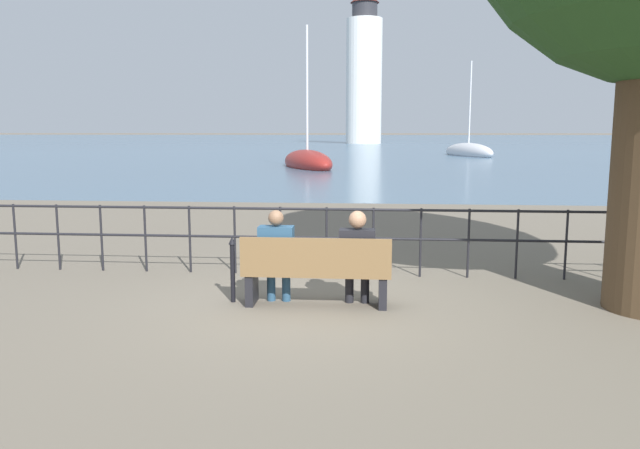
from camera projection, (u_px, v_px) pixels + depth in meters
The scene contains 10 objects.
ground_plane at pixel (317, 305), 7.95m from camera, with size 1000.00×1000.00×0.00m, color #706656.
harbor_water at pixel (371, 139), 166.79m from camera, with size 600.00×300.00×0.01m.
park_bench at pixel (316, 273), 7.82m from camera, with size 1.87×0.45×0.90m.
seated_person_left at pixel (277, 253), 7.91m from camera, with size 0.44×0.35×1.22m.
seated_person_right at pixel (357, 253), 7.82m from camera, with size 0.45×0.35×1.22m.
promenade_railing at pixel (327, 230), 9.50m from camera, with size 12.86×0.04×1.05m.
closed_umbrella at pixel (233, 266), 8.02m from camera, with size 0.09×0.09×0.86m.
sailboat_0 at pixel (307, 162), 37.07m from camera, with size 4.63×7.34×8.69m.
sailboat_2 at pixel (468, 152), 54.21m from camera, with size 4.35×8.01×8.56m.
harbor_lighthouse at pixel (364, 74), 104.00m from camera, with size 5.96×5.96×24.94m.
Camera 1 is at (0.70, -7.68, 2.20)m, focal length 35.00 mm.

